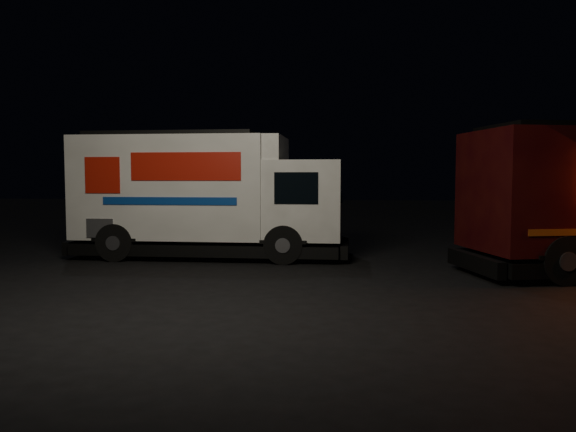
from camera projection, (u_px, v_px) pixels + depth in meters
The scene contains 2 objects.
ground at pixel (263, 278), 11.78m from camera, with size 80.00×80.00×0.00m, color black.
white_truck at pixel (211, 195), 14.81m from camera, with size 7.22×2.46×3.27m, color white, non-canonical shape.
Camera 1 is at (1.69, -11.55, 2.12)m, focal length 35.00 mm.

